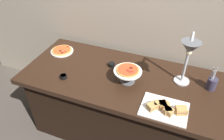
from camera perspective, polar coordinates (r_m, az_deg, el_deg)
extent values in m
plane|color=#4C443D|center=(2.60, 2.23, -14.93)|extent=(8.00, 8.00, 0.00)
cube|color=tan|center=(2.25, 7.40, 14.64)|extent=(4.40, 0.04, 2.40)
cube|color=black|center=(2.07, 2.71, -2.30)|extent=(1.90, 0.84, 0.05)
cube|color=black|center=(2.33, 2.44, -9.54)|extent=(1.75, 0.74, 0.71)
cylinder|color=#B7BABF|center=(2.09, 17.63, -2.71)|extent=(0.14, 0.14, 0.01)
cylinder|color=#B7BABF|center=(1.95, 18.95, 2.89)|extent=(0.02, 0.02, 0.48)
cylinder|color=#B7BABF|center=(1.77, 20.24, 8.06)|extent=(0.02, 0.16, 0.02)
cone|color=#595B60|center=(1.72, 19.67, 5.47)|extent=(0.15, 0.15, 0.10)
sphere|color=#F9EAB2|center=(1.74, 19.40, 4.36)|extent=(0.04, 0.04, 0.04)
cylinder|color=white|center=(2.47, -12.87, 4.80)|extent=(0.24, 0.24, 0.01)
cylinder|color=#DBA856|center=(2.46, -12.91, 5.04)|extent=(0.22, 0.22, 0.01)
cylinder|color=#C65628|center=(2.46, -12.94, 5.19)|extent=(0.19, 0.19, 0.00)
cylinder|color=maroon|center=(2.49, -11.42, 5.95)|extent=(0.02, 0.02, 0.00)
cylinder|color=maroon|center=(2.44, -13.24, 4.93)|extent=(0.02, 0.02, 0.00)
cylinder|color=maroon|center=(2.41, -12.04, 4.68)|extent=(0.02, 0.02, 0.00)
cylinder|color=maroon|center=(2.40, -12.80, 4.45)|extent=(0.02, 0.02, 0.00)
cylinder|color=maroon|center=(2.39, -12.84, 4.30)|extent=(0.02, 0.02, 0.00)
cylinder|color=maroon|center=(2.43, -13.31, 4.84)|extent=(0.02, 0.02, 0.00)
cylinder|color=#595B60|center=(1.97, 4.06, -1.69)|extent=(0.02, 0.02, 0.11)
cylinder|color=#595B60|center=(2.01, 3.99, -2.83)|extent=(0.14, 0.14, 0.01)
cylinder|color=white|center=(1.94, 4.13, -0.29)|extent=(0.25, 0.25, 0.01)
cylinder|color=#C68E42|center=(1.93, 4.15, 0.00)|extent=(0.20, 0.20, 0.01)
cylinder|color=#B74723|center=(1.92, 4.16, 0.19)|extent=(0.18, 0.18, 0.00)
cylinder|color=maroon|center=(1.94, 4.84, 0.51)|extent=(0.02, 0.02, 0.00)
cylinder|color=maroon|center=(1.90, 5.28, -0.40)|extent=(0.02, 0.02, 0.00)
cylinder|color=maroon|center=(1.94, 5.11, 0.55)|extent=(0.02, 0.02, 0.00)
cylinder|color=maroon|center=(1.89, 4.57, -0.43)|extent=(0.02, 0.02, 0.00)
cylinder|color=maroon|center=(1.91, 4.04, -0.09)|extent=(0.02, 0.02, 0.00)
cube|color=white|center=(1.80, 13.42, -9.83)|extent=(0.37, 0.27, 0.01)
cube|color=tan|center=(1.76, 14.36, -10.75)|extent=(0.09, 0.08, 0.02)
cube|color=#9E6642|center=(1.74, 14.44, -10.39)|extent=(0.09, 0.08, 0.01)
cube|color=tan|center=(1.73, 14.52, -10.03)|extent=(0.09, 0.08, 0.02)
cube|color=tan|center=(1.79, 12.94, -9.15)|extent=(0.08, 0.08, 0.02)
cube|color=#9E6642|center=(1.78, 13.01, -8.79)|extent=(0.08, 0.08, 0.01)
cube|color=tan|center=(1.77, 13.08, -8.43)|extent=(0.08, 0.08, 0.02)
cube|color=tan|center=(1.76, 14.13, -10.44)|extent=(0.08, 0.08, 0.02)
cube|color=#9E6642|center=(1.75, 14.21, -10.09)|extent=(0.08, 0.08, 0.01)
cube|color=tan|center=(1.74, 14.29, -9.73)|extent=(0.08, 0.08, 0.02)
cube|color=tan|center=(1.76, 10.23, -9.72)|extent=(0.09, 0.09, 0.02)
cube|color=#9E6642|center=(1.75, 10.29, -9.36)|extent=(0.09, 0.09, 0.01)
cube|color=tan|center=(1.74, 10.34, -8.99)|extent=(0.09, 0.09, 0.02)
cube|color=tan|center=(1.79, 17.49, -10.32)|extent=(0.10, 0.10, 0.02)
cube|color=#9E6642|center=(1.78, 17.58, -9.97)|extent=(0.10, 0.10, 0.01)
cube|color=tan|center=(1.77, 17.68, -9.62)|extent=(0.10, 0.10, 0.02)
cube|color=tan|center=(1.79, 11.77, -9.14)|extent=(0.08, 0.08, 0.02)
cube|color=#9E6642|center=(1.78, 11.83, -8.78)|extent=(0.08, 0.08, 0.01)
cube|color=tan|center=(1.77, 11.90, -8.41)|extent=(0.08, 0.08, 0.02)
cube|color=tan|center=(1.79, 13.31, -9.23)|extent=(0.08, 0.09, 0.02)
cube|color=#9E6642|center=(1.78, 13.38, -8.87)|extent=(0.08, 0.09, 0.01)
cube|color=tan|center=(1.77, 13.46, -8.51)|extent=(0.08, 0.09, 0.02)
cylinder|color=black|center=(2.17, -0.09, 1.40)|extent=(0.06, 0.06, 0.04)
cylinder|color=gold|center=(2.16, -0.09, 1.77)|extent=(0.05, 0.05, 0.01)
cylinder|color=black|center=(2.08, -12.53, -1.67)|extent=(0.07, 0.07, 0.03)
cylinder|color=gold|center=(2.07, -12.58, -1.39)|extent=(0.05, 0.05, 0.01)
cylinder|color=#383347|center=(2.08, 24.50, -3.29)|extent=(0.08, 0.08, 0.11)
cylinder|color=#B7BABF|center=(2.03, 25.00, -1.65)|extent=(0.01, 0.02, 0.20)
cylinder|color=#B7BABF|center=(2.04, 24.80, -1.93)|extent=(0.04, 0.02, 0.17)
cylinder|color=#B7BABF|center=(2.03, 24.43, -2.05)|extent=(0.03, 0.02, 0.16)
cylinder|color=#B7BABF|center=(2.02, 24.56, -1.94)|extent=(0.02, 0.03, 0.19)
cylinder|color=#B7BABF|center=(2.04, 24.66, -1.62)|extent=(0.03, 0.03, 0.18)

